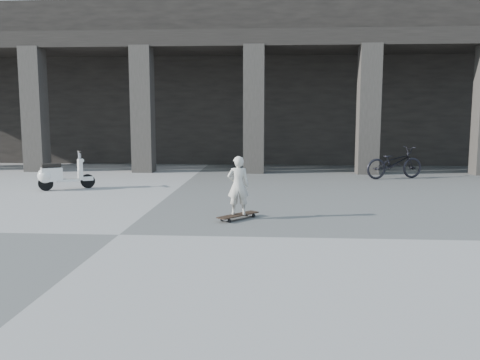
# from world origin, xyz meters

# --- Properties ---
(ground) EXTENTS (90.00, 90.00, 0.00)m
(ground) POSITION_xyz_m (0.00, 0.00, 0.00)
(ground) COLOR #50504D
(ground) RESTS_ON ground
(colonnade) EXTENTS (28.00, 8.82, 6.00)m
(colonnade) POSITION_xyz_m (-0.00, 13.77, 3.03)
(colonnade) COLOR black
(colonnade) RESTS_ON ground
(longboard) EXTENTS (0.74, 0.82, 0.09)m
(longboard) POSITION_xyz_m (1.79, 1.29, 0.07)
(longboard) COLOR black
(longboard) RESTS_ON ground
(child) EXTENTS (0.41, 0.30, 1.06)m
(child) POSITION_xyz_m (1.79, 1.29, 0.62)
(child) COLOR beige
(child) RESTS_ON longboard
(scooter) EXTENTS (1.23, 0.83, 0.96)m
(scooter) POSITION_xyz_m (-2.95, 4.49, 0.38)
(scooter) COLOR black
(scooter) RESTS_ON ground
(bicycle) EXTENTS (1.88, 1.16, 0.93)m
(bicycle) POSITION_xyz_m (5.93, 7.30, 0.47)
(bicycle) COLOR black
(bicycle) RESTS_ON ground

